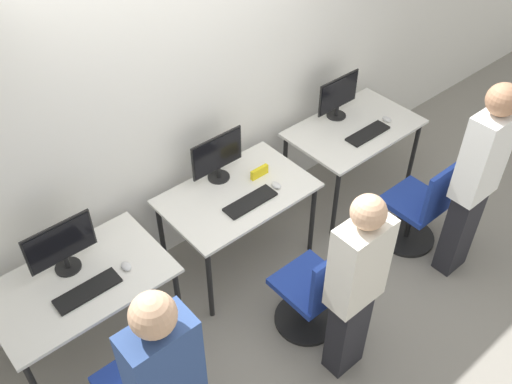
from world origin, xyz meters
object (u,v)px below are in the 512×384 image
at_px(person_center, 355,285).
at_px(office_chair_right, 419,210).
at_px(monitor_right, 338,96).
at_px(monitor_center, 217,156).
at_px(keyboard_right, 368,133).
at_px(mouse_left, 126,266).
at_px(mouse_center, 276,185).
at_px(mouse_right, 387,119).
at_px(office_chair_center, 314,294).
at_px(monitor_left, 61,246).
at_px(keyboard_center, 250,202).
at_px(keyboard_left, 88,291).
at_px(person_right, 477,178).

xyz_separation_m(person_center, office_chair_right, (1.32, 0.42, -0.49)).
bearing_deg(monitor_right, person_center, -133.50).
xyz_separation_m(monitor_center, keyboard_right, (1.32, -0.38, -0.20)).
bearing_deg(mouse_left, office_chair_right, -17.40).
height_order(mouse_center, mouse_right, same).
relative_size(office_chair_center, office_chair_right, 1.00).
xyz_separation_m(monitor_left, monitor_center, (1.32, 0.08, 0.00)).
bearing_deg(office_chair_center, person_center, -98.44).
relative_size(monitor_left, monitor_right, 1.00).
bearing_deg(monitor_right, keyboard_right, -90.00).
distance_m(mouse_left, keyboard_center, 1.03).
distance_m(keyboard_left, mouse_center, 1.58).
xyz_separation_m(mouse_left, keyboard_center, (1.03, -0.05, -0.01)).
bearing_deg(mouse_center, keyboard_right, -0.25).
xyz_separation_m(monitor_center, person_center, (-0.07, -1.47, -0.09)).
bearing_deg(keyboard_right, monitor_right, 90.00).
bearing_deg(office_chair_center, monitor_center, 89.32).
bearing_deg(monitor_right, keyboard_center, -164.08).
xyz_separation_m(monitor_left, person_right, (2.59, -1.33, -0.00)).
height_order(monitor_left, keyboard_left, monitor_left).
relative_size(monitor_left, keyboard_left, 1.08).
height_order(monitor_right, office_chair_right, monitor_right).
bearing_deg(mouse_left, monitor_left, 138.89).
xyz_separation_m(mouse_left, person_right, (2.31, -1.08, 0.19)).
distance_m(keyboard_left, monitor_center, 1.38).
xyz_separation_m(mouse_left, person_center, (0.96, -1.13, 0.10)).
bearing_deg(keyboard_center, person_right, -38.93).
height_order(keyboard_left, keyboard_right, same).
bearing_deg(keyboard_left, keyboard_center, -1.44).
bearing_deg(person_center, office_chair_right, 17.52).
bearing_deg(mouse_center, person_right, -45.84).
relative_size(keyboard_left, mouse_left, 4.73).
distance_m(mouse_center, keyboard_right, 1.05).
distance_m(keyboard_center, keyboard_right, 1.32).
distance_m(office_chair_center, mouse_right, 1.82).
bearing_deg(keyboard_left, monitor_right, 7.41).
bearing_deg(office_chair_center, office_chair_right, 2.28).
distance_m(monitor_center, office_chair_center, 1.24).
height_order(mouse_left, keyboard_right, mouse_left).
relative_size(keyboard_right, office_chair_right, 0.48).
distance_m(monitor_left, keyboard_right, 2.66).
relative_size(keyboard_center, mouse_center, 4.73).
xyz_separation_m(keyboard_left, mouse_right, (2.92, 0.00, 0.01)).
xyz_separation_m(person_center, keyboard_right, (1.38, 1.09, -0.10)).
xyz_separation_m(keyboard_left, monitor_center, (1.32, 0.35, 0.20)).
bearing_deg(monitor_center, person_center, -92.63).
bearing_deg(monitor_right, person_right, -91.56).
height_order(keyboard_right, person_right, person_right).
bearing_deg(monitor_right, monitor_left, -178.37).
height_order(mouse_left, mouse_right, same).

